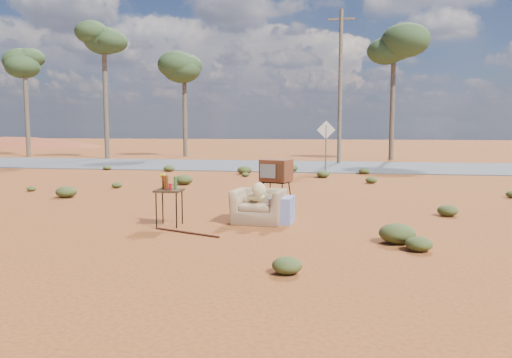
# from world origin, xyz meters

# --- Properties ---
(ground) EXTENTS (140.00, 140.00, 0.00)m
(ground) POSITION_xyz_m (0.00, 0.00, 0.00)
(ground) COLOR #97541E
(ground) RESTS_ON ground
(highway) EXTENTS (140.00, 7.00, 0.04)m
(highway) POSITION_xyz_m (0.00, 15.00, 0.02)
(highway) COLOR #565659
(highway) RESTS_ON ground
(dirt_mound) EXTENTS (26.00, 18.00, 2.00)m
(dirt_mound) POSITION_xyz_m (-30.00, 34.00, 0.00)
(dirt_mound) COLOR #964024
(dirt_mound) RESTS_ON ground
(armchair) EXTENTS (1.23, 0.77, 0.89)m
(armchair) POSITION_xyz_m (0.67, 0.41, 0.41)
(armchair) COLOR #8E6F4D
(armchair) RESTS_ON ground
(tv_unit) EXTENTS (0.83, 0.74, 1.11)m
(tv_unit) POSITION_xyz_m (0.61, 2.82, 0.83)
(tv_unit) COLOR black
(tv_unit) RESTS_ON ground
(side_table) EXTENTS (0.52, 0.52, 1.00)m
(side_table) POSITION_xyz_m (-1.09, -0.25, 0.74)
(side_table) COLOR #372714
(side_table) RESTS_ON ground
(rusty_bar) EXTENTS (1.38, 0.59, 0.04)m
(rusty_bar) POSITION_xyz_m (-0.52, -0.89, 0.02)
(rusty_bar) COLOR #451A12
(rusty_bar) RESTS_ON ground
(road_sign) EXTENTS (0.78, 0.06, 2.19)m
(road_sign) POSITION_xyz_m (1.50, 12.00, 1.50)
(road_sign) COLOR brown
(road_sign) RESTS_ON ground
(eucalyptus_far_left) EXTENTS (3.20, 3.20, 7.10)m
(eucalyptus_far_left) POSITION_xyz_m (-18.00, 20.00, 5.94)
(eucalyptus_far_left) COLOR brown
(eucalyptus_far_left) RESTS_ON ground
(eucalyptus_left) EXTENTS (3.20, 3.20, 8.10)m
(eucalyptus_left) POSITION_xyz_m (-12.00, 19.00, 6.92)
(eucalyptus_left) COLOR brown
(eucalyptus_left) RESTS_ON ground
(eucalyptus_near_left) EXTENTS (3.20, 3.20, 6.60)m
(eucalyptus_near_left) POSITION_xyz_m (-8.00, 22.00, 5.45)
(eucalyptus_near_left) COLOR brown
(eucalyptus_near_left) RESTS_ON ground
(eucalyptus_center) EXTENTS (3.20, 3.20, 7.60)m
(eucalyptus_center) POSITION_xyz_m (5.00, 21.00, 6.43)
(eucalyptus_center) COLOR brown
(eucalyptus_center) RESTS_ON ground
(utility_pole_center) EXTENTS (1.40, 0.20, 8.00)m
(utility_pole_center) POSITION_xyz_m (2.00, 17.50, 4.15)
(utility_pole_center) COLOR brown
(utility_pole_center) RESTS_ON ground
(scrub_patch) EXTENTS (17.49, 8.07, 0.33)m
(scrub_patch) POSITION_xyz_m (-0.82, 4.41, 0.14)
(scrub_patch) COLOR #3C4A20
(scrub_patch) RESTS_ON ground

